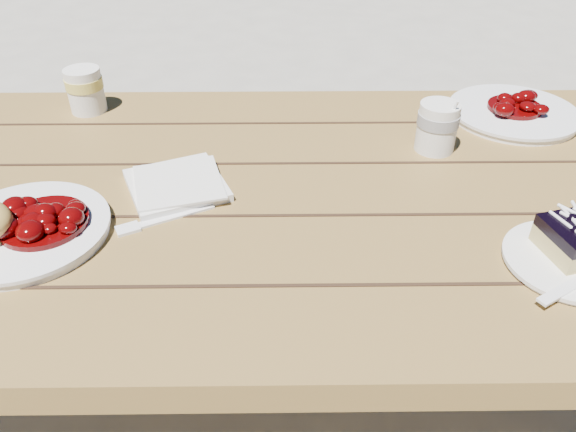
{
  "coord_description": "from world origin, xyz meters",
  "views": [
    {
      "loc": [
        -0.01,
        -0.79,
        1.27
      ],
      "look_at": [
        -0.0,
        -0.16,
        0.81
      ],
      "focal_mm": 35.0,
      "sensor_mm": 36.0,
      "label": 1
    }
  ],
  "objects_px": {
    "picnic_table": "(288,261)",
    "coffee_cup": "(437,127)",
    "second_cup": "(85,90)",
    "main_plate": "(25,232)",
    "dessert_plate": "(568,261)",
    "second_plate": "(513,113)"
  },
  "relations": [
    {
      "from": "picnic_table",
      "to": "coffee_cup",
      "type": "distance_m",
      "value": 0.37
    },
    {
      "from": "second_plate",
      "to": "coffee_cup",
      "type": "bearing_deg",
      "value": -145.3
    },
    {
      "from": "second_cup",
      "to": "second_plate",
      "type": "bearing_deg",
      "value": -2.59
    },
    {
      "from": "dessert_plate",
      "to": "second_plate",
      "type": "distance_m",
      "value": 0.47
    },
    {
      "from": "main_plate",
      "to": "coffee_cup",
      "type": "distance_m",
      "value": 0.72
    },
    {
      "from": "picnic_table",
      "to": "second_cup",
      "type": "relative_size",
      "value": 21.98
    },
    {
      "from": "coffee_cup",
      "to": "second_cup",
      "type": "height_order",
      "value": "same"
    },
    {
      "from": "dessert_plate",
      "to": "second_plate",
      "type": "relative_size",
      "value": 0.68
    },
    {
      "from": "coffee_cup",
      "to": "second_cup",
      "type": "distance_m",
      "value": 0.71
    },
    {
      "from": "second_cup",
      "to": "picnic_table",
      "type": "bearing_deg",
      "value": -36.2
    },
    {
      "from": "dessert_plate",
      "to": "second_cup",
      "type": "distance_m",
      "value": 0.95
    },
    {
      "from": "coffee_cup",
      "to": "picnic_table",
      "type": "bearing_deg",
      "value": -154.48
    },
    {
      "from": "picnic_table",
      "to": "second_plate",
      "type": "height_order",
      "value": "second_plate"
    },
    {
      "from": "dessert_plate",
      "to": "coffee_cup",
      "type": "height_order",
      "value": "coffee_cup"
    },
    {
      "from": "main_plate",
      "to": "second_cup",
      "type": "height_order",
      "value": "second_cup"
    },
    {
      "from": "coffee_cup",
      "to": "second_cup",
      "type": "relative_size",
      "value": 1.0
    },
    {
      "from": "second_plate",
      "to": "second_cup",
      "type": "height_order",
      "value": "second_cup"
    },
    {
      "from": "coffee_cup",
      "to": "main_plate",
      "type": "bearing_deg",
      "value": -158.94
    },
    {
      "from": "main_plate",
      "to": "dessert_plate",
      "type": "relative_size",
      "value": 1.41
    },
    {
      "from": "main_plate",
      "to": "dessert_plate",
      "type": "xyz_separation_m",
      "value": [
        0.78,
        -0.07,
        -0.0
      ]
    },
    {
      "from": "main_plate",
      "to": "second_plate",
      "type": "distance_m",
      "value": 0.95
    },
    {
      "from": "main_plate",
      "to": "dessert_plate",
      "type": "height_order",
      "value": "main_plate"
    }
  ]
}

